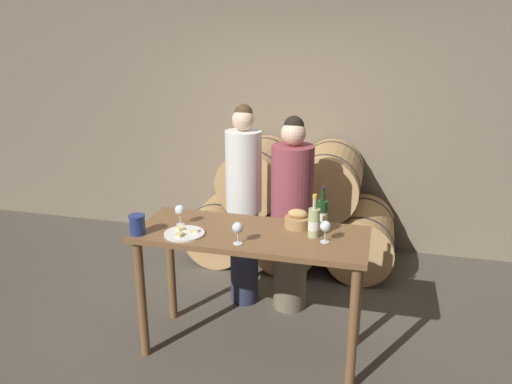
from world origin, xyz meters
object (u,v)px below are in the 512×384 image
object	(u,v)px
wine_glass_far_left	(180,210)
wine_glass_left	(238,228)
person_left	(244,205)
wine_bottle_red	(322,213)
cheese_plate	(184,233)
person_right	(291,215)
blue_crock	(137,224)
tasting_table	(251,252)
bread_basket	(298,220)
wine_glass_center	(325,227)
wine_bottle_white	(314,222)

from	to	relation	value
wine_glass_far_left	wine_glass_left	world-z (taller)	same
person_left	wine_bottle_red	distance (m)	0.84
wine_glass_far_left	wine_glass_left	xyz separation A→B (m)	(0.49, -0.21, 0.00)
wine_bottle_red	cheese_plate	bearing A→B (deg)	-156.88
person_right	blue_crock	size ratio (longest dim) A/B	12.00
tasting_table	wine_bottle_red	size ratio (longest dim) A/B	5.43
person_right	cheese_plate	world-z (taller)	person_right
bread_basket	wine_glass_far_left	xyz separation A→B (m)	(-0.81, -0.16, 0.06)
tasting_table	bread_basket	world-z (taller)	bread_basket
wine_bottle_red	bread_basket	size ratio (longest dim) A/B	1.58
tasting_table	person_left	size ratio (longest dim) A/B	0.93
wine_bottle_red	wine_glass_center	bearing A→B (deg)	-77.97
blue_crock	wine_glass_center	size ratio (longest dim) A/B	0.92
wine_bottle_red	cheese_plate	world-z (taller)	wine_bottle_red
blue_crock	wine_glass_left	distance (m)	0.70
blue_crock	bread_basket	size ratio (longest dim) A/B	0.74
person_right	blue_crock	world-z (taller)	person_right
person_right	wine_bottle_white	distance (m)	0.72
person_right	wine_glass_far_left	xyz separation A→B (m)	(-0.68, -0.66, 0.22)
blue_crock	cheese_plate	bearing A→B (deg)	13.10
cheese_plate	wine_glass_left	size ratio (longest dim) A/B	1.84
wine_glass_far_left	wine_glass_center	size ratio (longest dim) A/B	1.00
person_left	blue_crock	size ratio (longest dim) A/B	12.55
wine_glass_left	tasting_table	bearing A→B (deg)	80.19
wine_glass_left	blue_crock	bearing A→B (deg)	-178.54
wine_glass_center	wine_bottle_red	bearing A→B (deg)	102.03
blue_crock	wine_glass_center	bearing A→B (deg)	8.46
blue_crock	wine_glass_far_left	bearing A→B (deg)	47.41
tasting_table	wine_glass_left	distance (m)	0.33
bread_basket	cheese_plate	distance (m)	0.79
tasting_table	wine_bottle_red	xyz separation A→B (m)	(0.45, 0.22, 0.25)
cheese_plate	wine_glass_left	world-z (taller)	wine_glass_left
person_left	bread_basket	size ratio (longest dim) A/B	9.24
bread_basket	person_right	bearing A→B (deg)	105.01
person_left	person_right	world-z (taller)	person_left
wine_glass_left	wine_glass_center	bearing A→B (deg)	17.11
wine_bottle_red	wine_glass_far_left	bearing A→B (deg)	-167.51
cheese_plate	blue_crock	bearing A→B (deg)	-166.90
wine_bottle_red	blue_crock	bearing A→B (deg)	-159.36
blue_crock	wine_glass_center	xyz separation A→B (m)	(1.25, 0.19, 0.03)
tasting_table	person_left	xyz separation A→B (m)	(-0.24, 0.67, 0.09)
wine_bottle_white	wine_glass_center	world-z (taller)	wine_bottle_white
tasting_table	wine_glass_far_left	size ratio (longest dim) A/B	10.70
wine_bottle_red	bread_basket	xyz separation A→B (m)	(-0.16, -0.05, -0.05)
bread_basket	cheese_plate	size ratio (longest dim) A/B	0.68
wine_glass_far_left	bread_basket	bearing A→B (deg)	11.45
person_left	cheese_plate	size ratio (longest dim) A/B	6.25
person_left	wine_glass_center	world-z (taller)	person_left
blue_crock	person_left	bearing A→B (deg)	61.16
tasting_table	wine_glass_center	bearing A→B (deg)	-4.54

